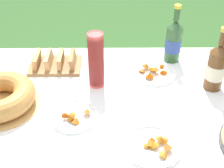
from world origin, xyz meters
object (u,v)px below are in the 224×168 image
(cup_stack, at_px, (96,61))
(snack_plate_left, at_px, (153,146))
(bread_board, at_px, (55,63))
(snack_plate_right, at_px, (74,116))
(cider_bottle_amber, at_px, (216,67))
(cider_bottle_green, at_px, (173,41))
(snack_plate_near, at_px, (154,72))

(cup_stack, distance_m, snack_plate_left, 0.47)
(cup_stack, relative_size, bread_board, 1.03)
(snack_plate_right, height_order, bread_board, bread_board)
(cider_bottle_amber, relative_size, snack_plate_right, 1.52)
(cider_bottle_amber, distance_m, snack_plate_right, 0.66)
(cider_bottle_green, xyz_separation_m, snack_plate_right, (-0.47, -0.45, -0.10))
(cup_stack, distance_m, bread_board, 0.29)
(cup_stack, relative_size, cider_bottle_green, 0.88)
(snack_plate_near, bearing_deg, cider_bottle_amber, -22.24)
(cup_stack, bearing_deg, bread_board, 144.33)
(cup_stack, xyz_separation_m, cider_bottle_amber, (0.54, -0.03, -0.02))
(snack_plate_left, distance_m, bread_board, 0.71)
(cider_bottle_green, xyz_separation_m, snack_plate_near, (-0.11, -0.14, -0.10))
(bread_board, bearing_deg, cider_bottle_green, 5.96)
(cider_bottle_green, relative_size, bread_board, 1.17)
(cider_bottle_amber, relative_size, snack_plate_near, 1.40)
(cup_stack, height_order, cider_bottle_green, cider_bottle_green)
(cider_bottle_green, bearing_deg, cup_stack, -150.53)
(cider_bottle_green, bearing_deg, snack_plate_right, -136.25)
(cup_stack, distance_m, cider_bottle_amber, 0.54)
(cider_bottle_amber, bearing_deg, bread_board, 166.53)
(snack_plate_left, bearing_deg, cup_stack, 118.75)
(cup_stack, relative_size, cider_bottle_amber, 0.88)
(cider_bottle_green, height_order, snack_plate_left, cider_bottle_green)
(cider_bottle_green, distance_m, cider_bottle_amber, 0.29)
(cider_bottle_green, xyz_separation_m, bread_board, (-0.60, -0.06, -0.09))
(bread_board, bearing_deg, cup_stack, -35.67)
(snack_plate_near, relative_size, snack_plate_left, 1.01)
(cup_stack, relative_size, snack_plate_left, 1.24)
(bread_board, bearing_deg, cider_bottle_amber, -13.47)
(cup_stack, xyz_separation_m, snack_plate_near, (0.28, 0.08, -0.12))
(snack_plate_right, bearing_deg, snack_plate_near, 40.94)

